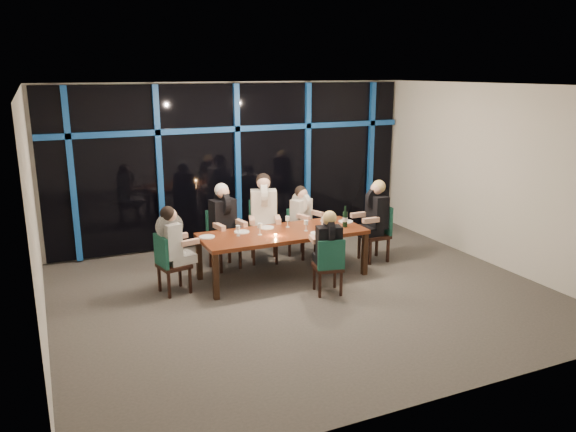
{
  "coord_description": "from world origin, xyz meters",
  "views": [
    {
      "loc": [
        -3.39,
        -6.93,
        3.19
      ],
      "look_at": [
        0.0,
        0.6,
        1.05
      ],
      "focal_mm": 35.0,
      "sensor_mm": 36.0,
      "label": 1
    }
  ],
  "objects_px": {
    "wine_bottle": "(345,219)",
    "water_pitcher": "(325,223)",
    "diner_near_mid": "(328,240)",
    "chair_far_mid": "(264,227)",
    "chair_end_right": "(378,230)",
    "diner_far_mid": "(264,205)",
    "diner_far_right": "(303,211)",
    "diner_end_left": "(172,237)",
    "chair_far_left": "(222,235)",
    "diner_end_right": "(375,209)",
    "diner_far_left": "(224,214)",
    "chair_far_right": "(299,229)",
    "chair_near_mid": "(329,264)",
    "chair_end_left": "(169,261)",
    "dining_table": "(283,236)"
  },
  "relations": [
    {
      "from": "diner_far_mid",
      "to": "chair_near_mid",
      "type": "bearing_deg",
      "value": -62.92
    },
    {
      "from": "diner_far_left",
      "to": "diner_far_mid",
      "type": "relative_size",
      "value": 0.94
    },
    {
      "from": "chair_far_mid",
      "to": "diner_end_left",
      "type": "xyz_separation_m",
      "value": [
        -1.77,
        -0.85,
        0.28
      ]
    },
    {
      "from": "chair_far_left",
      "to": "diner_near_mid",
      "type": "distance_m",
      "value": 2.06
    },
    {
      "from": "diner_far_mid",
      "to": "diner_end_left",
      "type": "relative_size",
      "value": 1.15
    },
    {
      "from": "chair_end_left",
      "to": "chair_far_right",
      "type": "bearing_deg",
      "value": -84.04
    },
    {
      "from": "wine_bottle",
      "to": "diner_near_mid",
      "type": "bearing_deg",
      "value": -133.82
    },
    {
      "from": "diner_far_mid",
      "to": "diner_near_mid",
      "type": "height_order",
      "value": "diner_far_mid"
    },
    {
      "from": "diner_far_right",
      "to": "diner_end_left",
      "type": "distance_m",
      "value": 2.56
    },
    {
      "from": "diner_far_right",
      "to": "diner_end_right",
      "type": "distance_m",
      "value": 1.25
    },
    {
      "from": "diner_end_left",
      "to": "diner_end_right",
      "type": "bearing_deg",
      "value": -101.62
    },
    {
      "from": "chair_far_left",
      "to": "wine_bottle",
      "type": "distance_m",
      "value": 2.05
    },
    {
      "from": "chair_far_right",
      "to": "diner_far_mid",
      "type": "xyz_separation_m",
      "value": [
        -0.68,
        -0.03,
        0.51
      ]
    },
    {
      "from": "chair_far_left",
      "to": "chair_far_right",
      "type": "distance_m",
      "value": 1.42
    },
    {
      "from": "chair_far_right",
      "to": "water_pitcher",
      "type": "bearing_deg",
      "value": -113.9
    },
    {
      "from": "chair_far_left",
      "to": "chair_far_mid",
      "type": "bearing_deg",
      "value": -6.63
    },
    {
      "from": "diner_far_right",
      "to": "wine_bottle",
      "type": "height_order",
      "value": "diner_far_right"
    },
    {
      "from": "chair_end_left",
      "to": "wine_bottle",
      "type": "bearing_deg",
      "value": -106.44
    },
    {
      "from": "diner_near_mid",
      "to": "diner_far_mid",
      "type": "bearing_deg",
      "value": -67.4
    },
    {
      "from": "diner_far_right",
      "to": "wine_bottle",
      "type": "xyz_separation_m",
      "value": [
        0.3,
        -0.96,
        0.06
      ]
    },
    {
      "from": "chair_far_mid",
      "to": "diner_far_left",
      "type": "height_order",
      "value": "diner_far_left"
    },
    {
      "from": "chair_end_right",
      "to": "diner_far_mid",
      "type": "xyz_separation_m",
      "value": [
        -1.82,
        0.74,
        0.46
      ]
    },
    {
      "from": "wine_bottle",
      "to": "water_pitcher",
      "type": "xyz_separation_m",
      "value": [
        -0.36,
        0.02,
        -0.04
      ]
    },
    {
      "from": "diner_far_left",
      "to": "water_pitcher",
      "type": "height_order",
      "value": "diner_far_left"
    },
    {
      "from": "chair_far_left",
      "to": "diner_far_mid",
      "type": "relative_size",
      "value": 0.96
    },
    {
      "from": "diner_far_left",
      "to": "chair_end_right",
      "type": "bearing_deg",
      "value": -26.02
    },
    {
      "from": "chair_far_mid",
      "to": "wine_bottle",
      "type": "height_order",
      "value": "wine_bottle"
    },
    {
      "from": "wine_bottle",
      "to": "diner_far_mid",
      "type": "bearing_deg",
      "value": 135.2
    },
    {
      "from": "diner_far_left",
      "to": "diner_end_right",
      "type": "bearing_deg",
      "value": -26.48
    },
    {
      "from": "water_pitcher",
      "to": "chair_near_mid",
      "type": "bearing_deg",
      "value": -116.7
    },
    {
      "from": "diner_far_left",
      "to": "diner_far_mid",
      "type": "height_order",
      "value": "diner_far_mid"
    },
    {
      "from": "dining_table",
      "to": "diner_far_mid",
      "type": "xyz_separation_m",
      "value": [
        0.02,
        0.83,
        0.31
      ]
    },
    {
      "from": "chair_far_mid",
      "to": "chair_end_right",
      "type": "height_order",
      "value": "chair_far_mid"
    },
    {
      "from": "chair_far_left",
      "to": "water_pitcher",
      "type": "relative_size",
      "value": 5.0
    },
    {
      "from": "chair_near_mid",
      "to": "diner_far_left",
      "type": "height_order",
      "value": "diner_far_left"
    },
    {
      "from": "diner_far_left",
      "to": "wine_bottle",
      "type": "xyz_separation_m",
      "value": [
        1.73,
        -0.94,
        -0.05
      ]
    },
    {
      "from": "diner_far_left",
      "to": "water_pitcher",
      "type": "bearing_deg",
      "value": -45.11
    },
    {
      "from": "chair_far_mid",
      "to": "chair_end_left",
      "type": "distance_m",
      "value": 2.04
    },
    {
      "from": "chair_far_right",
      "to": "diner_end_left",
      "type": "height_order",
      "value": "diner_end_left"
    },
    {
      "from": "diner_end_left",
      "to": "diner_near_mid",
      "type": "bearing_deg",
      "value": -126.87
    },
    {
      "from": "water_pitcher",
      "to": "chair_far_left",
      "type": "bearing_deg",
      "value": 140.32
    },
    {
      "from": "diner_near_mid",
      "to": "chair_far_right",
      "type": "bearing_deg",
      "value": -89.66
    },
    {
      "from": "chair_far_left",
      "to": "diner_far_mid",
      "type": "height_order",
      "value": "diner_far_mid"
    },
    {
      "from": "diner_far_mid",
      "to": "diner_far_right",
      "type": "relative_size",
      "value": 1.21
    },
    {
      "from": "chair_end_left",
      "to": "chair_end_right",
      "type": "xyz_separation_m",
      "value": [
        3.64,
        0.04,
        0.03
      ]
    },
    {
      "from": "chair_far_right",
      "to": "wine_bottle",
      "type": "distance_m",
      "value": 1.15
    },
    {
      "from": "diner_end_right",
      "to": "diner_near_mid",
      "type": "height_order",
      "value": "diner_end_right"
    },
    {
      "from": "chair_end_right",
      "to": "chair_end_left",
      "type": "bearing_deg",
      "value": -88.57
    },
    {
      "from": "diner_far_mid",
      "to": "dining_table",
      "type": "bearing_deg",
      "value": -73.56
    },
    {
      "from": "diner_near_mid",
      "to": "water_pitcher",
      "type": "relative_size",
      "value": 4.3
    }
  ]
}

